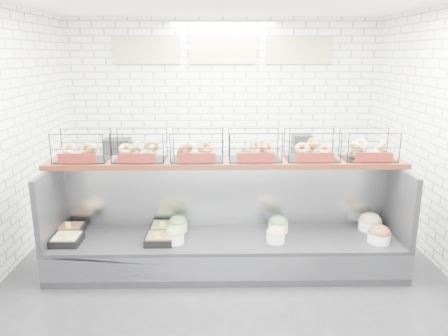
{
  "coord_description": "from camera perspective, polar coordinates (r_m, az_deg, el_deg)",
  "views": [
    {
      "loc": [
        -0.11,
        -4.37,
        2.44
      ],
      "look_at": [
        -0.02,
        0.45,
        1.18
      ],
      "focal_mm": 35.0,
      "sensor_mm": 36.0,
      "label": 1
    }
  ],
  "objects": [
    {
      "name": "ground",
      "position": [
        5.01,
        0.38,
        -14.52
      ],
      "size": [
        5.5,
        5.5,
        0.0
      ],
      "primitive_type": "plane",
      "color": "black",
      "rests_on": "ground"
    },
    {
      "name": "room_shell",
      "position": [
        4.99,
        0.25,
        10.26
      ],
      "size": [
        5.02,
        5.51,
        3.01
      ],
      "color": "white",
      "rests_on": "ground"
    },
    {
      "name": "display_case",
      "position": [
        5.17,
        0.37,
        -9.5
      ],
      "size": [
        4.0,
        0.9,
        1.2
      ],
      "color": "black",
      "rests_on": "ground"
    },
    {
      "name": "bagel_shelf",
      "position": [
        5.0,
        0.27,
        2.45
      ],
      "size": [
        4.1,
        0.5,
        0.4
      ],
      "color": "#3E180D",
      "rests_on": "display_case"
    },
    {
      "name": "prep_counter",
      "position": [
        7.08,
        -0.18,
        -1.51
      ],
      "size": [
        4.0,
        0.6,
        1.2
      ],
      "color": "#93969B",
      "rests_on": "ground"
    }
  ]
}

